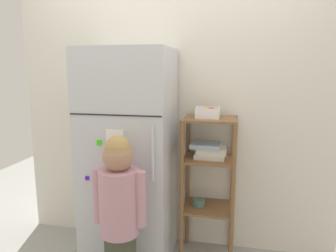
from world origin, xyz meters
TOP-DOWN VIEW (x-y plane):
  - kitchen_wall_back at (0.00, 0.33)m, footprint 2.76×0.03m
  - refrigerator at (-0.29, 0.02)m, footprint 0.68×0.60m
  - child_standing at (-0.21, -0.45)m, footprint 0.36×0.27m
  - pantry_shelf_unit at (0.33, 0.13)m, footprint 0.42×0.36m
  - fruit_bin at (0.32, 0.14)m, footprint 0.18×0.19m

SIDE VIEW (x-z plane):
  - child_standing at x=-0.21m, z-range 0.12..1.25m
  - pantry_shelf_unit at x=0.33m, z-range 0.17..1.34m
  - refrigerator at x=-0.29m, z-range 0.00..1.70m
  - kitchen_wall_back at x=0.00m, z-range 0.00..2.20m
  - fruit_bin at x=0.32m, z-range 1.16..1.25m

